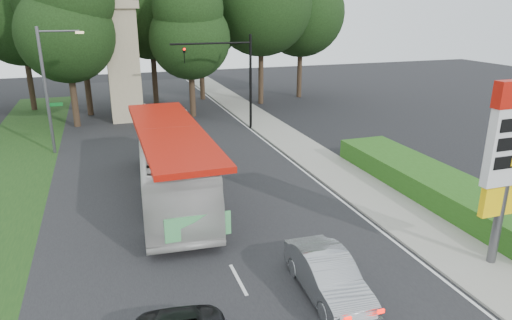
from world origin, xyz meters
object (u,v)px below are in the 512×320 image
object	(u,v)px
sedan_silver	(328,276)
traffic_signal_mast	(234,69)
gas_station_pylon	(511,150)
transit_bus	(172,163)
monument	(123,59)
streetlight_signs	(49,85)

from	to	relation	value
sedan_silver	traffic_signal_mast	bearing A→B (deg)	84.20
gas_station_pylon	traffic_signal_mast	xyz separation A→B (m)	(-3.52, 22.00, 0.22)
gas_station_pylon	transit_bus	world-z (taller)	gas_station_pylon
transit_bus	sedan_silver	xyz separation A→B (m)	(3.51, -9.97, -1.04)
traffic_signal_mast	gas_station_pylon	bearing A→B (deg)	-80.91
monument	sedan_silver	size ratio (longest dim) A/B	2.28
traffic_signal_mast	streetlight_signs	xyz separation A→B (m)	(-12.67, -1.99, -0.23)
transit_bus	traffic_signal_mast	bearing A→B (deg)	64.96
gas_station_pylon	traffic_signal_mast	distance (m)	22.29
transit_bus	monument	bearing A→B (deg)	97.70
traffic_signal_mast	sedan_silver	size ratio (longest dim) A/B	1.64
gas_station_pylon	monument	distance (m)	30.17
gas_station_pylon	traffic_signal_mast	size ratio (longest dim) A/B	0.95
traffic_signal_mast	monument	distance (m)	9.76
streetlight_signs	transit_bus	world-z (taller)	streetlight_signs
traffic_signal_mast	monument	bearing A→B (deg)	142.00
gas_station_pylon	sedan_silver	size ratio (longest dim) A/B	1.56
monument	transit_bus	world-z (taller)	monument
gas_station_pylon	traffic_signal_mast	world-z (taller)	traffic_signal_mast
streetlight_signs	monument	xyz separation A→B (m)	(4.99, 7.99, 0.67)
traffic_signal_mast	streetlight_signs	bearing A→B (deg)	-171.08
gas_station_pylon	streetlight_signs	world-z (taller)	streetlight_signs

